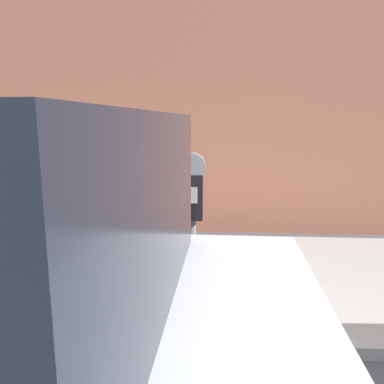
% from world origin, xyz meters
% --- Properties ---
extents(sidewalk, '(24.00, 2.80, 0.11)m').
position_xyz_m(sidewalk, '(0.00, 2.20, 0.05)').
color(sidewalk, '#ADAAA3').
rests_on(sidewalk, ground_plane).
extents(building_facade, '(24.00, 0.30, 5.94)m').
position_xyz_m(building_facade, '(0.00, 4.27, 2.97)').
color(building_facade, '#935642').
rests_on(building_facade, ground_plane).
extents(parking_meter, '(0.22, 0.16, 1.47)m').
position_xyz_m(parking_meter, '(-0.21, 1.07, 1.16)').
color(parking_meter, slate).
rests_on(parking_meter, sidewalk).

